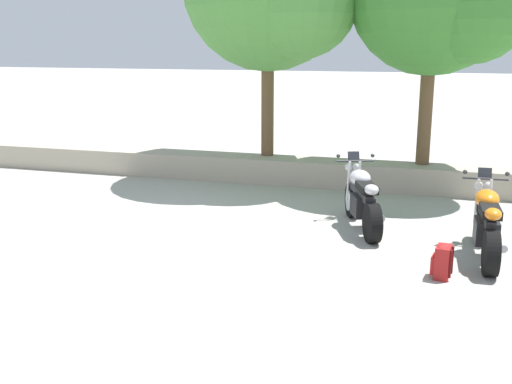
{
  "coord_description": "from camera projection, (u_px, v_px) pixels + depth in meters",
  "views": [
    {
      "loc": [
        4.46,
        -8.09,
        3.02
      ],
      "look_at": [
        1.63,
        1.2,
        0.65
      ],
      "focal_mm": 42.84,
      "sensor_mm": 36.0,
      "label": 1
    }
  ],
  "objects": [
    {
      "name": "stone_wall",
      "position": [
        233.0,
        167.0,
        13.89
      ],
      "size": [
        36.0,
        0.8,
        0.55
      ],
      "primitive_type": "cube",
      "color": "#A89E89",
      "rests_on": "ground"
    },
    {
      "name": "motorcycle_silver_centre",
      "position": [
        362.0,
        200.0,
        10.14
      ],
      "size": [
        0.99,
        1.98,
        1.18
      ],
      "color": "black",
      "rests_on": "ground"
    },
    {
      "name": "ground_plane",
      "position": [
        133.0,
        243.0,
        9.5
      ],
      "size": [
        120.0,
        120.0,
        0.0
      ],
      "primitive_type": "plane",
      "color": "#A3A099"
    },
    {
      "name": "rider_backpack",
      "position": [
        442.0,
        260.0,
        8.02
      ],
      "size": [
        0.29,
        0.32,
        0.47
      ],
      "color": "#A31E1E",
      "rests_on": "ground"
    },
    {
      "name": "motorcycle_orange_far_right",
      "position": [
        486.0,
        225.0,
        8.76
      ],
      "size": [
        0.67,
        2.06,
        1.18
      ],
      "color": "black",
      "rests_on": "ground"
    }
  ]
}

